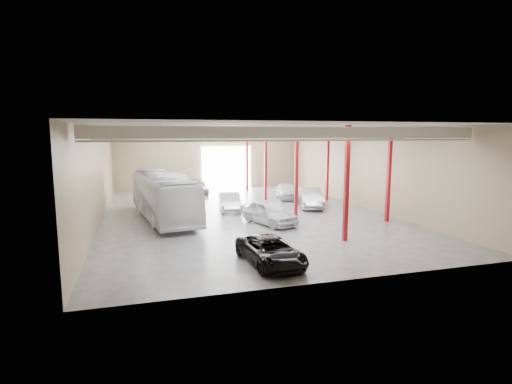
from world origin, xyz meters
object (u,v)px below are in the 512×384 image
car_row_c (198,187)px  car_right_far (287,191)px  coach_bus (163,196)px  car_right_near (310,198)px  black_sedan (270,251)px  car_row_a (269,212)px  car_row_b (230,202)px

car_row_c → car_right_far: 10.02m
coach_bus → car_right_near: (12.79, 1.05, -0.90)m
black_sedan → car_row_a: 9.10m
coach_bus → car_row_c: 12.97m
car_row_c → car_right_near: (8.36, -11.10, 0.15)m
car_row_b → car_right_far: size_ratio=1.02×
car_row_c → car_right_far: bearing=-32.7°
car_row_a → car_row_b: (-1.60, 5.83, -0.08)m
coach_bus → car_row_b: coach_bus is taller
car_row_a → black_sedan: bearing=-127.0°
coach_bus → car_right_near: size_ratio=2.43×
car_row_c → coach_bus: bearing=-106.7°
coach_bus → car_row_a: bearing=-38.1°
car_row_a → car_right_near: car_right_near is taller
coach_bus → car_right_near: bearing=-3.2°
black_sedan → car_row_b: size_ratio=1.07×
black_sedan → car_row_c: car_row_c is taller
car_row_a → car_row_b: car_row_a is taller
car_row_b → car_row_c: (-1.16, 10.50, -0.06)m
black_sedan → car_right_near: bearing=53.7°
black_sedan → car_row_b: 14.55m
black_sedan → car_right_far: (8.10, 19.10, 0.09)m
car_row_b → car_right_far: (6.94, 4.60, 0.01)m
car_right_near → car_right_far: 5.21m
car_row_a → car_row_b: 6.05m
coach_bus → car_row_c: (4.43, 12.15, -1.05)m
car_row_c → car_right_far: car_right_far is taller
car_row_a → car_row_c: car_row_a is taller
car_row_a → car_right_far: size_ratio=1.08×
car_right_near → car_right_far: car_right_near is taller
car_row_a → car_row_c: 16.57m
coach_bus → car_right_far: bearing=18.6°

